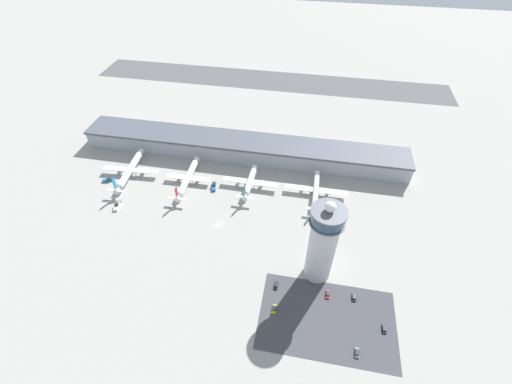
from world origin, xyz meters
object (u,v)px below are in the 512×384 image
Objects in this scene: airplane_gate_alpha at (130,170)px; car_grey_coupe at (274,309)px; airplane_gate_bravo at (188,178)px; car_green_van at (328,294)px; car_yellow_taxi at (357,353)px; service_truck_catering at (214,186)px; airplane_gate_charlie at (250,182)px; service_truck_fuel at (117,206)px; car_red_hatchback at (276,285)px; control_tower at (323,243)px; service_truck_baggage at (109,180)px; car_maroon_suv at (384,329)px; car_navy_sedan at (354,297)px; airplane_gate_delta at (316,190)px.

airplane_gate_alpha is 9.64× the size of car_grey_coupe.
airplane_gate_bravo is 117.70m from car_green_van.
car_yellow_taxi reaches higher than car_grey_coupe.
airplane_gate_alpha is 5.18× the size of service_truck_catering.
airplane_gate_bravo is at bearing 175.95° from service_truck_catering.
service_truck_fuel is at bearing -156.75° from airplane_gate_charlie.
control_tower is at bearing 31.01° from car_red_hatchback.
service_truck_fuel is (4.97, -30.89, -3.78)m from airplane_gate_alpha.
control_tower is at bearing -18.40° from service_truck_baggage.
car_maroon_suv reaches higher than car_grey_coupe.
airplane_gate_bravo is at bearing 135.82° from car_red_hatchback.
airplane_gate_alpha is at bearing 179.62° from airplane_gate_bravo.
car_red_hatchback is (-0.79, 12.91, 0.05)m from car_grey_coupe.
service_truck_catering is (59.96, -1.57, -3.74)m from airplane_gate_alpha.
car_red_hatchback is (27.84, -71.10, -4.07)m from airplane_gate_charlie.
service_truck_catering is at bearing -169.27° from airplane_gate_charlie.
airplane_gate_alpha is 10.08× the size of car_yellow_taxi.
service_truck_catering is 1.12× the size of service_truck_baggage.
airplane_gate_alpha is at bearing 156.80° from control_tower.
airplane_gate_bravo is 1.14× the size of airplane_gate_charlie.
car_navy_sedan is (66.73, -70.68, -4.10)m from airplane_gate_charlie.
airplane_gate_delta is at bearing 15.76° from service_truck_fuel.
car_maroon_suv is 0.97× the size of car_red_hatchback.
airplane_gate_delta is at bearing 94.01° from control_tower.
car_maroon_suv is (32.48, -25.21, -24.39)m from control_tower.
airplane_gate_alpha is 1.06× the size of airplane_gate_bravo.
service_truck_catering is 2.00× the size of car_maroon_suv.
service_truck_baggage is 137.81m from car_red_hatchback.
airplane_gate_alpha is at bearing 148.57° from car_red_hatchback.
airplane_gate_alpha reaches higher than airplane_gate_bravo.
airplane_gate_bravo is 5.71× the size of service_truck_fuel.
car_green_van is at bearing -26.42° from airplane_gate_alpha.
airplane_gate_bravo is at bearing 146.37° from car_maroon_suv.
airplane_gate_delta is at bearing 2.58° from airplane_gate_bravo.
car_red_hatchback is (-39.53, 26.64, 0.02)m from car_yellow_taxi.
car_red_hatchback is at bearing -68.62° from airplane_gate_charlie.
service_truck_baggage is at bearing 128.06° from service_truck_fuel.
control_tower is 6.97× the size of service_truck_fuel.
service_truck_fuel is 118.52m from car_grey_coupe.
car_navy_sedan is (-13.35, 13.75, 0.01)m from car_maroon_suv.
service_truck_catering is 1.94× the size of car_red_hatchback.
car_grey_coupe is (-14.78, -84.66, -3.53)m from airplane_gate_delta.
car_maroon_suv is at bearing -22.50° from service_truck_baggage.
airplane_gate_delta is 9.52× the size of car_navy_sedan.
car_yellow_taxi is at bearing -23.62° from service_truck_fuel.
airplane_gate_alpha reaches higher than car_grey_coupe.
airplane_gate_delta is at bearing 4.91° from service_truck_baggage.
service_truck_catering is 62.32m from service_truck_fuel.
service_truck_fuel is 166.70m from car_maroon_suv.
airplane_gate_delta is 4.56× the size of service_truck_catering.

